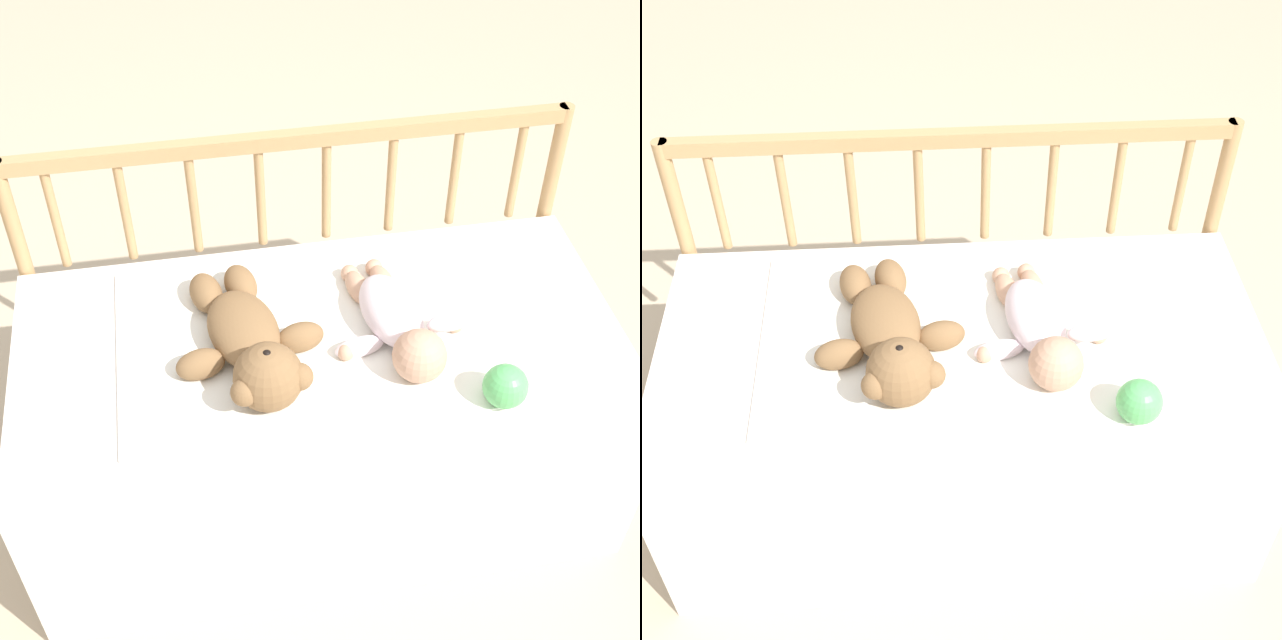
{
  "view_description": "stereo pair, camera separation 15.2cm",
  "coord_description": "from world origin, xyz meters",
  "views": [
    {
      "loc": [
        -0.24,
        -1.33,
        1.88
      ],
      "look_at": [
        0.0,
        0.01,
        0.56
      ],
      "focal_mm": 50.0,
      "sensor_mm": 36.0,
      "label": 1
    },
    {
      "loc": [
        -0.09,
        -1.35,
        1.88
      ],
      "look_at": [
        0.0,
        0.01,
        0.56
      ],
      "focal_mm": 50.0,
      "sensor_mm": 36.0,
      "label": 2
    }
  ],
  "objects": [
    {
      "name": "ground_plane",
      "position": [
        0.0,
        0.0,
        0.0
      ],
      "size": [
        12.0,
        12.0,
        0.0
      ],
      "primitive_type": "plane",
      "color": "#C6B293"
    },
    {
      "name": "crib_mattress",
      "position": [
        0.0,
        0.0,
        0.25
      ],
      "size": [
        1.32,
        0.67,
        0.5
      ],
      "color": "white",
      "rests_on": "ground_plane"
    },
    {
      "name": "crib_rail",
      "position": [
        0.0,
        0.36,
        0.58
      ],
      "size": [
        1.32,
        0.04,
        0.8
      ],
      "color": "tan",
      "rests_on": "ground_plane"
    },
    {
      "name": "blanket",
      "position": [
        -0.01,
        0.02,
        0.5
      ],
      "size": [
        0.85,
        0.54,
        0.01
      ],
      "color": "white",
      "rests_on": "crib_mattress"
    },
    {
      "name": "teddy_bear",
      "position": [
        -0.15,
        -0.03,
        0.55
      ],
      "size": [
        0.33,
        0.46,
        0.14
      ],
      "color": "olive",
      "rests_on": "crib_mattress"
    },
    {
      "name": "baby",
      "position": [
        0.16,
        -0.01,
        0.55
      ],
      "size": [
        0.31,
        0.4,
        0.11
      ],
      "color": "white",
      "rests_on": "crib_mattress"
    },
    {
      "name": "toy_ball",
      "position": [
        0.33,
        -0.23,
        0.54
      ],
      "size": [
        0.09,
        0.09,
        0.09
      ],
      "color": "#59BF66",
      "rests_on": "crib_mattress"
    }
  ]
}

